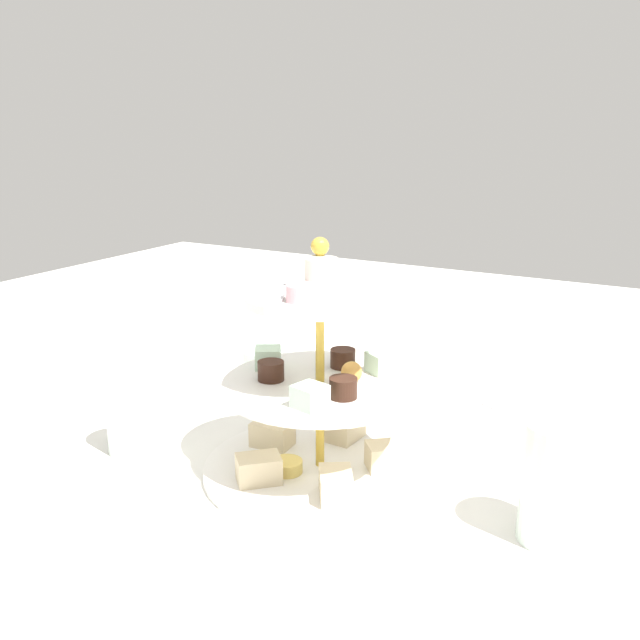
{
  "coord_description": "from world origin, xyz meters",
  "views": [
    {
      "loc": [
        0.67,
        0.38,
        0.4
      ],
      "look_at": [
        0.0,
        0.0,
        0.18
      ],
      "focal_mm": 40.73,
      "sensor_mm": 36.0,
      "label": 1
    }
  ],
  "objects_px": {
    "water_glass_tall_right": "(556,483)",
    "water_glass_mid_back": "(131,414)",
    "water_glass_short_left": "(263,371)",
    "teacup_with_saucer": "(360,373)",
    "tiered_serving_stand": "(320,406)",
    "butter_knife_right": "(514,415)"
  },
  "relations": [
    {
      "from": "water_glass_tall_right",
      "to": "water_glass_mid_back",
      "type": "xyz_separation_m",
      "value": [
        0.05,
        -0.5,
        -0.01
      ]
    },
    {
      "from": "water_glass_short_left",
      "to": "water_glass_mid_back",
      "type": "height_order",
      "value": "water_glass_mid_back"
    },
    {
      "from": "teacup_with_saucer",
      "to": "water_glass_tall_right",
      "type": "bearing_deg",
      "value": 51.39
    },
    {
      "from": "water_glass_tall_right",
      "to": "water_glass_short_left",
      "type": "xyz_separation_m",
      "value": [
        -0.19,
        -0.46,
        -0.03
      ]
    },
    {
      "from": "tiered_serving_stand",
      "to": "teacup_with_saucer",
      "type": "relative_size",
      "value": 3.08
    },
    {
      "from": "water_glass_tall_right",
      "to": "water_glass_short_left",
      "type": "relative_size",
      "value": 1.75
    },
    {
      "from": "water_glass_short_left",
      "to": "butter_knife_right",
      "type": "height_order",
      "value": "water_glass_short_left"
    },
    {
      "from": "tiered_serving_stand",
      "to": "water_glass_tall_right",
      "type": "bearing_deg",
      "value": 88.07
    },
    {
      "from": "teacup_with_saucer",
      "to": "butter_knife_right",
      "type": "relative_size",
      "value": 0.53
    },
    {
      "from": "butter_knife_right",
      "to": "water_glass_mid_back",
      "type": "height_order",
      "value": "water_glass_mid_back"
    },
    {
      "from": "water_glass_short_left",
      "to": "teacup_with_saucer",
      "type": "height_order",
      "value": "water_glass_short_left"
    },
    {
      "from": "water_glass_short_left",
      "to": "butter_knife_right",
      "type": "xyz_separation_m",
      "value": [
        -0.1,
        0.35,
        -0.03
      ]
    },
    {
      "from": "water_glass_tall_right",
      "to": "teacup_with_saucer",
      "type": "distance_m",
      "value": 0.45
    },
    {
      "from": "teacup_with_saucer",
      "to": "water_glass_mid_back",
      "type": "bearing_deg",
      "value": -24.49
    },
    {
      "from": "water_glass_short_left",
      "to": "water_glass_mid_back",
      "type": "bearing_deg",
      "value": -8.0
    },
    {
      "from": "tiered_serving_stand",
      "to": "butter_knife_right",
      "type": "relative_size",
      "value": 1.63
    },
    {
      "from": "butter_knife_right",
      "to": "water_glass_mid_back",
      "type": "bearing_deg",
      "value": 69.18
    },
    {
      "from": "water_glass_short_left",
      "to": "teacup_with_saucer",
      "type": "relative_size",
      "value": 0.77
    },
    {
      "from": "water_glass_tall_right",
      "to": "water_glass_mid_back",
      "type": "bearing_deg",
      "value": -83.9
    },
    {
      "from": "butter_knife_right",
      "to": "water_glass_tall_right",
      "type": "bearing_deg",
      "value": 139.27
    },
    {
      "from": "teacup_with_saucer",
      "to": "butter_knife_right",
      "type": "distance_m",
      "value": 0.24
    },
    {
      "from": "teacup_with_saucer",
      "to": "butter_knife_right",
      "type": "xyz_separation_m",
      "value": [
        -0.01,
        0.23,
        -0.02
      ]
    }
  ]
}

